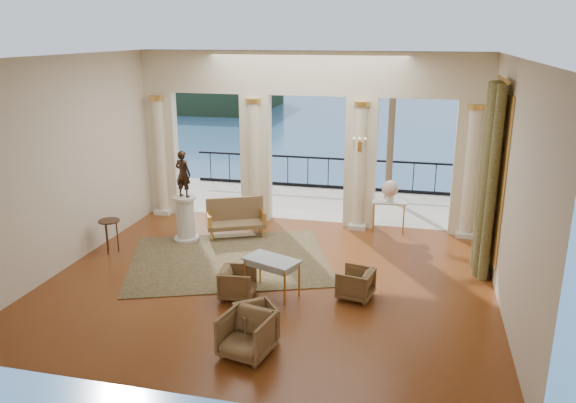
% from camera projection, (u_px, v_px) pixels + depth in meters
% --- Properties ---
extents(floor, '(9.00, 9.00, 0.00)m').
position_uv_depth(floor, '(270.00, 280.00, 11.65)').
color(floor, '#4C240C').
rests_on(floor, ground).
extents(room_walls, '(9.00, 9.00, 9.00)m').
position_uv_depth(room_walls, '(252.00, 155.00, 9.78)').
color(room_walls, beige).
rests_on(room_walls, ground).
extents(arcade, '(9.00, 0.56, 4.50)m').
position_uv_depth(arcade, '(307.00, 127.00, 14.47)').
color(arcade, beige).
rests_on(arcade, ground).
extents(terrace, '(10.00, 3.60, 0.10)m').
position_uv_depth(terrace, '(319.00, 203.00, 17.07)').
color(terrace, '#A9A18B').
rests_on(terrace, ground).
extents(balustrade, '(9.00, 0.06, 1.03)m').
position_uv_depth(balustrade, '(328.00, 176.00, 18.43)').
color(balustrade, black).
rests_on(balustrade, terrace).
extents(palm_tree, '(2.00, 2.00, 4.50)m').
position_uv_depth(palm_tree, '(395.00, 63.00, 16.18)').
color(palm_tree, '#4C3823').
rests_on(palm_tree, terrace).
extents(headland, '(22.00, 18.00, 6.00)m').
position_uv_depth(headland, '(198.00, 88.00, 84.35)').
color(headland, black).
rests_on(headland, sea).
extents(sea, '(160.00, 160.00, 0.00)m').
position_uv_depth(sea, '(396.00, 125.00, 69.29)').
color(sea, teal).
rests_on(sea, ground).
extents(curtain, '(0.33, 1.40, 4.09)m').
position_uv_depth(curtain, '(489.00, 180.00, 11.52)').
color(curtain, '#4B4922').
rests_on(curtain, ground).
extents(window_frame, '(0.04, 1.60, 3.40)m').
position_uv_depth(window_frame, '(499.00, 177.00, 11.46)').
color(window_frame, gold).
rests_on(window_frame, room_walls).
extents(wall_sconce, '(0.30, 0.11, 0.33)m').
position_uv_depth(wall_sconce, '(360.00, 146.00, 13.97)').
color(wall_sconce, gold).
rests_on(wall_sconce, arcade).
extents(rug, '(5.27, 4.70, 0.02)m').
position_uv_depth(rug, '(229.00, 260.00, 12.65)').
color(rug, '#2E341B').
rests_on(rug, ground).
extents(armchair_a, '(0.85, 0.84, 0.64)m').
position_uv_depth(armchair_a, '(256.00, 320.00, 9.37)').
color(armchair_a, '#483B20').
rests_on(armchair_a, ground).
extents(armchair_b, '(0.89, 0.85, 0.77)m').
position_uv_depth(armchair_b, '(247.00, 333.00, 8.85)').
color(armchair_b, '#483B20').
rests_on(armchair_b, ground).
extents(armchair_c, '(0.70, 0.73, 0.65)m').
position_uv_depth(armchair_c, '(355.00, 282.00, 10.79)').
color(armchair_c, '#483B20').
rests_on(armchair_c, ground).
extents(armchair_d, '(0.66, 0.70, 0.66)m').
position_uv_depth(armchair_d, '(238.00, 281.00, 10.81)').
color(armchair_d, '#483B20').
rests_on(armchair_d, ground).
extents(settee, '(1.57, 1.16, 0.96)m').
position_uv_depth(settee, '(236.00, 218.00, 14.08)').
color(settee, '#483B20').
rests_on(settee, ground).
extents(game_table, '(1.20, 0.93, 0.73)m').
position_uv_depth(game_table, '(272.00, 263.00, 10.88)').
color(game_table, silver).
rests_on(game_table, ground).
extents(pedestal, '(0.61, 0.61, 1.12)m').
position_uv_depth(pedestal, '(186.00, 219.00, 13.75)').
color(pedestal, silver).
rests_on(pedestal, ground).
extents(statue, '(0.47, 0.36, 1.13)m').
position_uv_depth(statue, '(183.00, 174.00, 13.42)').
color(statue, black).
rests_on(statue, pedestal).
extents(console_table, '(0.88, 0.41, 0.81)m').
position_uv_depth(console_table, '(389.00, 207.00, 14.28)').
color(console_table, silver).
rests_on(console_table, ground).
extents(urn, '(0.42, 0.42, 0.55)m').
position_uv_depth(urn, '(390.00, 190.00, 14.15)').
color(urn, white).
rests_on(urn, console_table).
extents(side_table, '(0.49, 0.49, 0.79)m').
position_uv_depth(side_table, '(109.00, 225.00, 12.93)').
color(side_table, black).
rests_on(side_table, ground).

